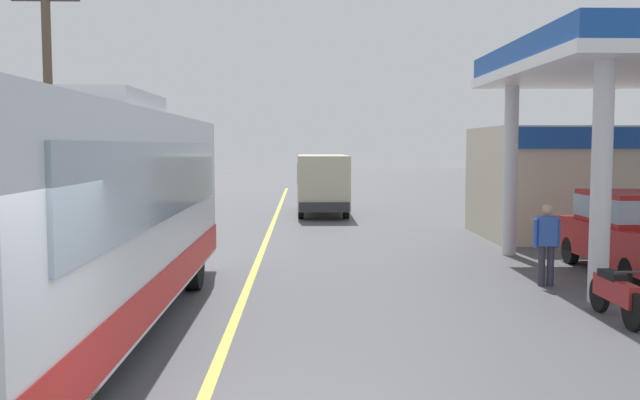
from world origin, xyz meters
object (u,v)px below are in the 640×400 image
at_px(car_at_pump, 630,229).
at_px(motorcycle_parked_forecourt, 615,293).
at_px(pedestrian_by_shop, 547,240).
at_px(coach_bus_main, 81,222).
at_px(pedestrian_near_pump, 616,223).
at_px(minibus_opposing_lane, 322,178).

height_order(car_at_pump, motorcycle_parked_forecourt, car_at_pump).
height_order(car_at_pump, pedestrian_by_shop, car_at_pump).
height_order(coach_bus_main, motorcycle_parked_forecourt, coach_bus_main).
bearing_deg(pedestrian_near_pump, pedestrian_by_shop, -132.50).
distance_m(coach_bus_main, pedestrian_near_pump, 12.86).
xyz_separation_m(car_at_pump, motorcycle_parked_forecourt, (-2.12, -3.92, -0.57)).
bearing_deg(pedestrian_by_shop, motorcycle_parked_forecourt, -86.98).
height_order(coach_bus_main, car_at_pump, coach_bus_main).
xyz_separation_m(car_at_pump, pedestrian_by_shop, (-2.26, -1.15, -0.08)).
bearing_deg(pedestrian_by_shop, car_at_pump, 26.92).
relative_size(pedestrian_near_pump, pedestrian_by_shop, 1.00).
height_order(pedestrian_near_pump, pedestrian_by_shop, same).
relative_size(car_at_pump, motorcycle_parked_forecourt, 2.33).
relative_size(motorcycle_parked_forecourt, pedestrian_near_pump, 1.08).
height_order(coach_bus_main, pedestrian_by_shop, coach_bus_main).
distance_m(coach_bus_main, minibus_opposing_lane, 18.85).
relative_size(coach_bus_main, pedestrian_by_shop, 6.65).
distance_m(motorcycle_parked_forecourt, pedestrian_near_pump, 6.47).
bearing_deg(car_at_pump, minibus_opposing_lane, 114.90).
xyz_separation_m(car_at_pump, pedestrian_near_pump, (0.57, 1.95, -0.08)).
relative_size(coach_bus_main, car_at_pump, 2.63).
bearing_deg(car_at_pump, motorcycle_parked_forecourt, -118.39).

